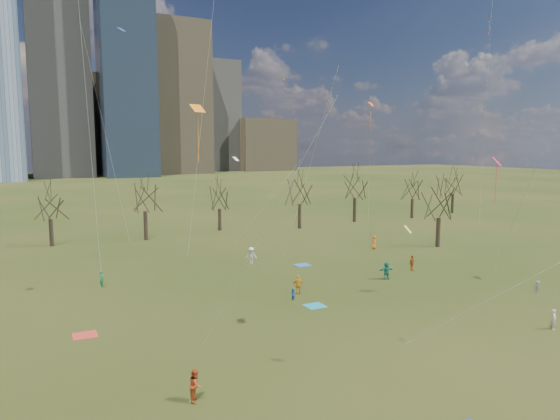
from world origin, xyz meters
name	(u,v)px	position (x,y,z in m)	size (l,w,h in m)	color
ground	(351,320)	(0.00, 0.00, 0.00)	(500.00, 500.00, 0.00)	black
downtown_skyline	(72,87)	(-2.43, 210.64, 39.01)	(212.50, 78.00, 118.00)	slate
bare_tree_row	(199,196)	(-0.09, 37.22, 6.12)	(113.04, 29.80, 9.50)	black
blanket_teal	(315,306)	(-0.75, 4.10, 0.01)	(1.60, 1.50, 0.03)	teal
blanket_navy	(303,265)	(5.29, 16.99, 0.01)	(1.60, 1.50, 0.03)	blue
blanket_crimson	(85,335)	(-18.25, 5.70, 0.01)	(1.60, 1.50, 0.03)	red
person_1	(554,319)	(11.83, -8.03, 0.74)	(0.54, 0.35, 1.48)	silver
person_2	(196,385)	(-14.03, -6.40, 0.85)	(0.83, 0.64, 1.70)	#B54219
person_3	(537,287)	(18.90, -1.55, 0.56)	(0.72, 0.42, 1.12)	slate
person_4	(298,285)	(-0.43, 7.51, 0.88)	(1.04, 0.43, 1.77)	orange
person_5	(386,271)	(9.75, 8.13, 0.89)	(1.65, 0.52, 1.78)	#1B7C68
person_8	(293,295)	(-1.69, 6.20, 0.52)	(0.51, 0.39, 1.04)	#2959B4
person_9	(251,255)	(0.51, 20.17, 0.94)	(1.22, 0.70, 1.88)	silver
person_10	(412,263)	(14.43, 9.76, 0.82)	(0.96, 0.40, 1.65)	#AF4819
person_12	(374,242)	(17.74, 20.62, 0.86)	(0.84, 0.55, 1.73)	orange
person_13	(102,279)	(-15.63, 17.78, 0.77)	(0.56, 0.37, 1.54)	#1A783B
kites_airborne	(303,132)	(2.65, 12.29, 14.39)	(65.50, 48.67, 35.37)	orange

